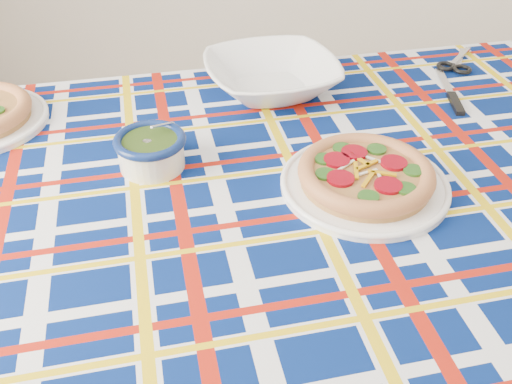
# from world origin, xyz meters

# --- Properties ---
(dining_table) EXTENTS (1.96, 1.56, 0.80)m
(dining_table) POSITION_xyz_m (-0.34, 0.23, 0.72)
(dining_table) COLOR brown
(dining_table) RESTS_ON floor
(tablecloth) EXTENTS (2.00, 1.61, 0.11)m
(tablecloth) POSITION_xyz_m (-0.34, 0.23, 0.75)
(tablecloth) COLOR #041855
(tablecloth) RESTS_ON dining_table
(main_focaccia_plate) EXTENTS (0.42, 0.42, 0.06)m
(main_focaccia_plate) POSITION_xyz_m (-0.14, 0.25, 0.84)
(main_focaccia_plate) COLOR #A9723C
(main_focaccia_plate) RESTS_ON tablecloth
(pesto_bowl) EXTENTS (0.19, 0.19, 0.08)m
(pesto_bowl) POSITION_xyz_m (-0.56, 0.27, 0.85)
(pesto_bowl) COLOR #1D300D
(pesto_bowl) RESTS_ON tablecloth
(serving_bowl) EXTENTS (0.42, 0.42, 0.08)m
(serving_bowl) POSITION_xyz_m (-0.36, 0.63, 0.85)
(serving_bowl) COLOR white
(serving_bowl) RESTS_ON tablecloth
(table_knife) EXTENTS (0.04, 0.26, 0.01)m
(table_knife) POSITION_xyz_m (0.07, 0.71, 0.81)
(table_knife) COLOR silver
(table_knife) RESTS_ON tablecloth
(kitchen_scissors) EXTENTS (0.16, 0.22, 0.02)m
(kitchen_scissors) POSITION_xyz_m (0.14, 0.87, 0.82)
(kitchen_scissors) COLOR silver
(kitchen_scissors) RESTS_ON tablecloth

